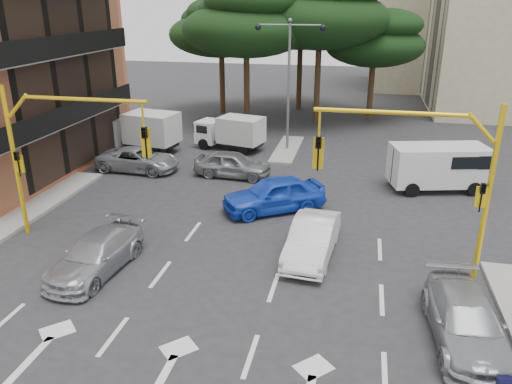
{
  "coord_description": "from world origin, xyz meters",
  "views": [
    {
      "loc": [
        4.41,
        -14.1,
        8.93
      ],
      "look_at": [
        0.46,
        4.41,
        1.6
      ],
      "focal_mm": 35.0,
      "sensor_mm": 36.0,
      "label": 1
    }
  ],
  "objects_px": {
    "van_white": "(438,167)",
    "box_truck_a": "(140,132)",
    "street_lamp_center": "(289,63)",
    "signal_mast_right": "(433,167)",
    "car_silver_parked": "(466,321)",
    "car_silver_cross_b": "(233,164)",
    "car_white_hatch": "(312,239)",
    "signal_mast_left": "(53,143)",
    "box_truck_b": "(230,133)",
    "car_blue_compact": "(274,194)",
    "car_silver_wagon": "(96,255)",
    "car_silver_cross_a": "(138,160)"
  },
  "relations": [
    {
      "from": "signal_mast_left",
      "to": "car_white_hatch",
      "type": "bearing_deg",
      "value": 2.54
    },
    {
      "from": "street_lamp_center",
      "to": "car_silver_parked",
      "type": "distance_m",
      "value": 19.8
    },
    {
      "from": "signal_mast_right",
      "to": "car_silver_cross_b",
      "type": "distance_m",
      "value": 12.71
    },
    {
      "from": "street_lamp_center",
      "to": "signal_mast_right",
      "type": "bearing_deg",
      "value": -64.09
    },
    {
      "from": "signal_mast_right",
      "to": "box_truck_b",
      "type": "xyz_separation_m",
      "value": [
        -10.39,
        13.51,
        -2.81
      ]
    },
    {
      "from": "car_silver_cross_b",
      "to": "signal_mast_right",
      "type": "bearing_deg",
      "value": -129.73
    },
    {
      "from": "signal_mast_right",
      "to": "van_white",
      "type": "height_order",
      "value": "signal_mast_right"
    },
    {
      "from": "street_lamp_center",
      "to": "car_silver_parked",
      "type": "bearing_deg",
      "value": -66.5
    },
    {
      "from": "signal_mast_right",
      "to": "car_silver_cross_a",
      "type": "relative_size",
      "value": 1.31
    },
    {
      "from": "car_white_hatch",
      "to": "car_blue_compact",
      "type": "xyz_separation_m",
      "value": [
        -2.14,
        3.93,
        0.08
      ]
    },
    {
      "from": "car_silver_parked",
      "to": "van_white",
      "type": "distance_m",
      "value": 12.39
    },
    {
      "from": "signal_mast_left",
      "to": "box_truck_b",
      "type": "bearing_deg",
      "value": 76.58
    },
    {
      "from": "signal_mast_right",
      "to": "car_silver_cross_a",
      "type": "height_order",
      "value": "signal_mast_right"
    },
    {
      "from": "signal_mast_left",
      "to": "car_silver_wagon",
      "type": "relative_size",
      "value": 1.36
    },
    {
      "from": "car_white_hatch",
      "to": "car_silver_parked",
      "type": "xyz_separation_m",
      "value": [
        4.66,
        -4.05,
        -0.05
      ]
    },
    {
      "from": "car_silver_cross_b",
      "to": "street_lamp_center",
      "type": "bearing_deg",
      "value": -17.1
    },
    {
      "from": "van_white",
      "to": "box_truck_a",
      "type": "distance_m",
      "value": 17.63
    },
    {
      "from": "car_silver_wagon",
      "to": "car_silver_parked",
      "type": "relative_size",
      "value": 0.98
    },
    {
      "from": "car_silver_cross_b",
      "to": "box_truck_b",
      "type": "bearing_deg",
      "value": 20.06
    },
    {
      "from": "car_silver_cross_b",
      "to": "box_truck_b",
      "type": "relative_size",
      "value": 0.94
    },
    {
      "from": "street_lamp_center",
      "to": "van_white",
      "type": "distance_m",
      "value": 10.74
    },
    {
      "from": "car_silver_cross_b",
      "to": "box_truck_a",
      "type": "distance_m",
      "value": 7.76
    },
    {
      "from": "car_silver_wagon",
      "to": "box_truck_b",
      "type": "relative_size",
      "value": 1.01
    },
    {
      "from": "car_white_hatch",
      "to": "box_truck_b",
      "type": "xyz_separation_m",
      "value": [
        -6.58,
        13.07,
        0.37
      ]
    },
    {
      "from": "street_lamp_center",
      "to": "van_white",
      "type": "height_order",
      "value": "street_lamp_center"
    },
    {
      "from": "signal_mast_right",
      "to": "car_blue_compact",
      "type": "height_order",
      "value": "signal_mast_right"
    },
    {
      "from": "box_truck_a",
      "to": "car_silver_wagon",
      "type": "bearing_deg",
      "value": -152.12
    },
    {
      "from": "car_blue_compact",
      "to": "car_silver_wagon",
      "type": "relative_size",
      "value": 1.04
    },
    {
      "from": "car_white_hatch",
      "to": "car_blue_compact",
      "type": "relative_size",
      "value": 0.93
    },
    {
      "from": "car_silver_wagon",
      "to": "box_truck_a",
      "type": "height_order",
      "value": "box_truck_a"
    },
    {
      "from": "car_silver_cross_a",
      "to": "box_truck_a",
      "type": "relative_size",
      "value": 0.9
    },
    {
      "from": "car_white_hatch",
      "to": "box_truck_a",
      "type": "distance_m",
      "value": 16.68
    },
    {
      "from": "car_silver_cross_b",
      "to": "box_truck_a",
      "type": "relative_size",
      "value": 0.81
    },
    {
      "from": "signal_mast_left",
      "to": "street_lamp_center",
      "type": "xyz_separation_m",
      "value": [
        6.8,
        14.01,
        1.54
      ]
    },
    {
      "from": "signal_mast_left",
      "to": "van_white",
      "type": "relative_size",
      "value": 1.31
    },
    {
      "from": "car_blue_compact",
      "to": "box_truck_b",
      "type": "distance_m",
      "value": 10.17
    },
    {
      "from": "car_blue_compact",
      "to": "car_silver_cross_a",
      "type": "height_order",
      "value": "car_blue_compact"
    },
    {
      "from": "box_truck_a",
      "to": "car_silver_parked",
      "type": "bearing_deg",
      "value": -123.72
    },
    {
      "from": "signal_mast_left",
      "to": "box_truck_a",
      "type": "bearing_deg",
      "value": 100.36
    },
    {
      "from": "street_lamp_center",
      "to": "car_silver_parked",
      "type": "relative_size",
      "value": 1.72
    },
    {
      "from": "car_silver_cross_b",
      "to": "box_truck_b",
      "type": "height_order",
      "value": "box_truck_b"
    },
    {
      "from": "car_white_hatch",
      "to": "car_silver_parked",
      "type": "distance_m",
      "value": 6.18
    },
    {
      "from": "signal_mast_left",
      "to": "street_lamp_center",
      "type": "height_order",
      "value": "street_lamp_center"
    },
    {
      "from": "signal_mast_left",
      "to": "car_silver_parked",
      "type": "bearing_deg",
      "value": -14.03
    },
    {
      "from": "signal_mast_left",
      "to": "van_white",
      "type": "height_order",
      "value": "signal_mast_left"
    },
    {
      "from": "car_silver_parked",
      "to": "signal_mast_right",
      "type": "bearing_deg",
      "value": 99.53
    },
    {
      "from": "box_truck_b",
      "to": "car_silver_parked",
      "type": "bearing_deg",
      "value": -132.32
    },
    {
      "from": "car_silver_cross_a",
      "to": "signal_mast_left",
      "type": "bearing_deg",
      "value": -172.57
    },
    {
      "from": "car_blue_compact",
      "to": "car_silver_cross_a",
      "type": "distance_m",
      "value": 9.28
    },
    {
      "from": "street_lamp_center",
      "to": "car_white_hatch",
      "type": "xyz_separation_m",
      "value": [
        3.0,
        -13.57,
        -4.72
      ]
    }
  ]
}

